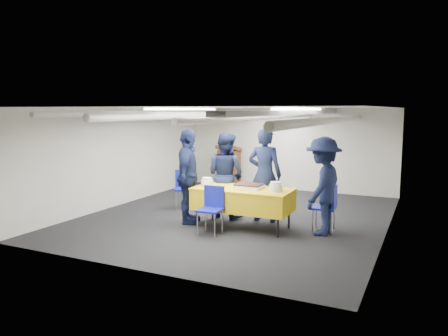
{
  "coord_description": "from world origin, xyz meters",
  "views": [
    {
      "loc": [
        3.64,
        -8.34,
        2.26
      ],
      "look_at": [
        -0.22,
        -0.2,
        1.05
      ],
      "focal_mm": 35.0,
      "sensor_mm": 36.0,
      "label": 1
    }
  ],
  "objects_px": {
    "chair_near": "(212,205)",
    "sailor_d": "(323,186)",
    "chair_right": "(329,204)",
    "sailor_a": "(265,175)",
    "podium": "(229,167)",
    "sailor_b": "(226,175)",
    "sheet_cake": "(249,186)",
    "serving_table": "(243,199)",
    "chair_left": "(184,185)",
    "sailor_c": "(188,177)"
  },
  "relations": [
    {
      "from": "podium",
      "to": "sailor_d",
      "type": "distance_m",
      "value": 5.06
    },
    {
      "from": "sheet_cake",
      "to": "sailor_c",
      "type": "distance_m",
      "value": 1.25
    },
    {
      "from": "sailor_b",
      "to": "sailor_d",
      "type": "height_order",
      "value": "sailor_b"
    },
    {
      "from": "sailor_b",
      "to": "sailor_c",
      "type": "relative_size",
      "value": 0.95
    },
    {
      "from": "sheet_cake",
      "to": "chair_near",
      "type": "distance_m",
      "value": 0.84
    },
    {
      "from": "serving_table",
      "to": "sailor_b",
      "type": "relative_size",
      "value": 1.05
    },
    {
      "from": "podium",
      "to": "sailor_d",
      "type": "height_order",
      "value": "sailor_d"
    },
    {
      "from": "sheet_cake",
      "to": "chair_right",
      "type": "relative_size",
      "value": 0.6
    },
    {
      "from": "sailor_a",
      "to": "chair_left",
      "type": "bearing_deg",
      "value": -11.79
    },
    {
      "from": "chair_near",
      "to": "sailor_d",
      "type": "bearing_deg",
      "value": 23.54
    },
    {
      "from": "chair_left",
      "to": "sailor_a",
      "type": "xyz_separation_m",
      "value": [
        2.11,
        -0.37,
        0.42
      ]
    },
    {
      "from": "serving_table",
      "to": "sailor_d",
      "type": "distance_m",
      "value": 1.53
    },
    {
      "from": "sheet_cake",
      "to": "sailor_a",
      "type": "height_order",
      "value": "sailor_a"
    },
    {
      "from": "sheet_cake",
      "to": "sailor_a",
      "type": "bearing_deg",
      "value": 81.13
    },
    {
      "from": "sailor_b",
      "to": "sailor_d",
      "type": "distance_m",
      "value": 2.18
    },
    {
      "from": "chair_right",
      "to": "chair_left",
      "type": "height_order",
      "value": "same"
    },
    {
      "from": "serving_table",
      "to": "sailor_c",
      "type": "height_order",
      "value": "sailor_c"
    },
    {
      "from": "sailor_b",
      "to": "sailor_d",
      "type": "relative_size",
      "value": 1.0
    },
    {
      "from": "podium",
      "to": "sailor_c",
      "type": "distance_m",
      "value": 4.09
    },
    {
      "from": "serving_table",
      "to": "sailor_b",
      "type": "height_order",
      "value": "sailor_b"
    },
    {
      "from": "sailor_c",
      "to": "sailor_d",
      "type": "xyz_separation_m",
      "value": [
        2.6,
        0.36,
        -0.05
      ]
    },
    {
      "from": "serving_table",
      "to": "chair_left",
      "type": "bearing_deg",
      "value": 151.69
    },
    {
      "from": "sheet_cake",
      "to": "chair_near",
      "type": "bearing_deg",
      "value": -126.5
    },
    {
      "from": "chair_near",
      "to": "chair_left",
      "type": "height_order",
      "value": "same"
    },
    {
      "from": "sheet_cake",
      "to": "chair_near",
      "type": "relative_size",
      "value": 0.6
    },
    {
      "from": "chair_near",
      "to": "sailor_b",
      "type": "distance_m",
      "value": 1.31
    },
    {
      "from": "sheet_cake",
      "to": "sailor_a",
      "type": "xyz_separation_m",
      "value": [
        0.1,
        0.61,
        0.14
      ]
    },
    {
      "from": "sheet_cake",
      "to": "chair_near",
      "type": "height_order",
      "value": "chair_near"
    },
    {
      "from": "sheet_cake",
      "to": "sailor_d",
      "type": "bearing_deg",
      "value": 7.02
    },
    {
      "from": "serving_table",
      "to": "sailor_d",
      "type": "bearing_deg",
      "value": 8.42
    },
    {
      "from": "sailor_b",
      "to": "sailor_c",
      "type": "height_order",
      "value": "sailor_c"
    },
    {
      "from": "sailor_c",
      "to": "chair_left",
      "type": "bearing_deg",
      "value": 12.81
    },
    {
      "from": "chair_right",
      "to": "sailor_a",
      "type": "xyz_separation_m",
      "value": [
        -1.35,
        0.25,
        0.42
      ]
    },
    {
      "from": "chair_right",
      "to": "podium",
      "type": "bearing_deg",
      "value": 136.46
    },
    {
      "from": "serving_table",
      "to": "chair_right",
      "type": "xyz_separation_m",
      "value": [
        1.54,
        0.42,
        -0.03
      ]
    },
    {
      "from": "sheet_cake",
      "to": "sailor_b",
      "type": "relative_size",
      "value": 0.29
    },
    {
      "from": "sailor_a",
      "to": "sailor_b",
      "type": "xyz_separation_m",
      "value": [
        -0.86,
        -0.02,
        -0.06
      ]
    },
    {
      "from": "serving_table",
      "to": "chair_left",
      "type": "xyz_separation_m",
      "value": [
        -1.92,
        1.03,
        -0.03
      ]
    },
    {
      "from": "sailor_b",
      "to": "chair_right",
      "type": "bearing_deg",
      "value": -172.82
    },
    {
      "from": "serving_table",
      "to": "sheet_cake",
      "type": "height_order",
      "value": "sheet_cake"
    },
    {
      "from": "chair_left",
      "to": "sailor_d",
      "type": "xyz_separation_m",
      "value": [
        3.39,
        -0.81,
        0.36
      ]
    },
    {
      "from": "sailor_a",
      "to": "sailor_d",
      "type": "distance_m",
      "value": 1.35
    },
    {
      "from": "sheet_cake",
      "to": "serving_table",
      "type": "bearing_deg",
      "value": -153.93
    },
    {
      "from": "sailor_a",
      "to": "sailor_c",
      "type": "distance_m",
      "value": 1.55
    },
    {
      "from": "sailor_a",
      "to": "sailor_d",
      "type": "height_order",
      "value": "sailor_a"
    },
    {
      "from": "chair_right",
      "to": "sailor_a",
      "type": "bearing_deg",
      "value": 169.6
    },
    {
      "from": "podium",
      "to": "chair_near",
      "type": "relative_size",
      "value": 1.44
    },
    {
      "from": "sailor_d",
      "to": "podium",
      "type": "bearing_deg",
      "value": -129.71
    },
    {
      "from": "chair_right",
      "to": "sailor_a",
      "type": "height_order",
      "value": "sailor_a"
    },
    {
      "from": "chair_near",
      "to": "chair_right",
      "type": "xyz_separation_m",
      "value": [
        1.91,
        1.0,
        0.0
      ]
    }
  ]
}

